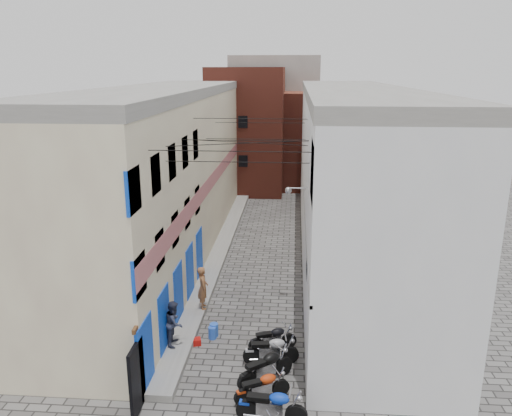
% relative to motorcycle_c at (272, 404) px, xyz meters
% --- Properties ---
extents(ground, '(90.00, 90.00, 0.00)m').
position_rel_motorcycle_c_xyz_m(ground, '(-1.48, 0.60, -0.61)').
color(ground, '#4F4C4A').
rests_on(ground, ground).
extents(plinth, '(0.90, 26.00, 0.25)m').
position_rel_motorcycle_c_xyz_m(plinth, '(-3.53, 13.60, -0.48)').
color(plinth, gray).
rests_on(plinth, ground).
extents(building_left, '(5.10, 27.00, 9.00)m').
position_rel_motorcycle_c_xyz_m(building_left, '(-6.46, 13.55, 3.89)').
color(building_left, '#C5B295').
rests_on(building_left, ground).
extents(building_right, '(5.94, 26.00, 9.00)m').
position_rel_motorcycle_c_xyz_m(building_right, '(3.52, 13.60, 3.90)').
color(building_right, silver).
rests_on(building_right, ground).
extents(building_far_brick_left, '(6.00, 6.00, 10.00)m').
position_rel_motorcycle_c_xyz_m(building_far_brick_left, '(-3.48, 28.60, 4.39)').
color(building_far_brick_left, maroon).
rests_on(building_far_brick_left, ground).
extents(building_far_brick_right, '(5.00, 6.00, 8.00)m').
position_rel_motorcycle_c_xyz_m(building_far_brick_right, '(1.52, 30.60, 3.39)').
color(building_far_brick_right, maroon).
rests_on(building_far_brick_right, ground).
extents(building_far_concrete, '(8.00, 5.00, 11.00)m').
position_rel_motorcycle_c_xyz_m(building_far_concrete, '(-1.48, 34.60, 4.89)').
color(building_far_concrete, gray).
rests_on(building_far_concrete, ground).
extents(far_shopfront, '(2.00, 0.30, 2.40)m').
position_rel_motorcycle_c_xyz_m(far_shopfront, '(-1.48, 25.80, 0.59)').
color(far_shopfront, black).
rests_on(far_shopfront, ground).
extents(overhead_wires, '(5.80, 13.02, 1.32)m').
position_rel_motorcycle_c_xyz_m(overhead_wires, '(-1.48, 8.25, 6.52)').
color(overhead_wires, black).
rests_on(overhead_wires, ground).
extents(motorcycle_c, '(2.14, 0.84, 1.21)m').
position_rel_motorcycle_c_xyz_m(motorcycle_c, '(0.00, 0.00, 0.00)').
color(motorcycle_c, '#0B30AE').
rests_on(motorcycle_c, ground).
extents(motorcycle_d, '(1.90, 1.34, 1.06)m').
position_rel_motorcycle_c_xyz_m(motorcycle_d, '(-0.34, 0.95, -0.08)').
color(motorcycle_d, '#B3310C').
rests_on(motorcycle_d, ground).
extents(motorcycle_e, '(2.07, 1.86, 1.23)m').
position_rel_motorcycle_c_xyz_m(motorcycle_e, '(-0.29, 1.88, 0.01)').
color(motorcycle_e, black).
rests_on(motorcycle_e, ground).
extents(motorcycle_f, '(2.02, 0.88, 1.13)m').
position_rel_motorcycle_c_xyz_m(motorcycle_f, '(-0.17, 3.01, -0.04)').
color(motorcycle_f, '#A7A7AB').
rests_on(motorcycle_f, ground).
extents(motorcycle_g, '(1.90, 1.17, 1.05)m').
position_rel_motorcycle_c_xyz_m(motorcycle_g, '(-0.15, 3.85, -0.08)').
color(motorcycle_g, black).
rests_on(motorcycle_g, ground).
extents(person_a, '(0.60, 0.76, 1.82)m').
position_rel_motorcycle_c_xyz_m(person_a, '(-3.18, 6.49, 0.55)').
color(person_a, '#925A35').
rests_on(person_a, plinth).
extents(person_b, '(0.64, 0.82, 1.67)m').
position_rel_motorcycle_c_xyz_m(person_b, '(-3.69, 3.61, 0.48)').
color(person_b, '#2E3245').
rests_on(person_b, plinth).
extents(water_jug_near, '(0.40, 0.40, 0.48)m').
position_rel_motorcycle_c_xyz_m(water_jug_near, '(-2.47, 4.48, -0.37)').
color(water_jug_near, blue).
rests_on(water_jug_near, ground).
extents(water_jug_far, '(0.34, 0.34, 0.51)m').
position_rel_motorcycle_c_xyz_m(water_jug_far, '(-2.44, 4.67, -0.35)').
color(water_jug_far, blue).
rests_on(water_jug_far, ground).
extents(red_crate, '(0.46, 0.40, 0.24)m').
position_rel_motorcycle_c_xyz_m(red_crate, '(-3.03, 3.99, -0.48)').
color(red_crate, '#BB110D').
rests_on(red_crate, ground).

